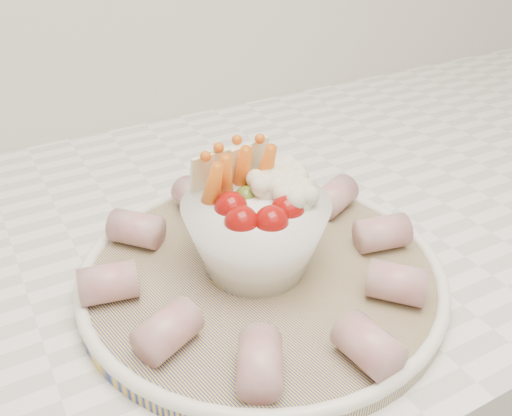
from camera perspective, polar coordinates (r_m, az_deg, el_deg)
serving_platter at (r=0.54m, az=0.58°, el=-6.50°), size 0.39×0.39×0.02m
veggie_bowl at (r=0.52m, az=0.09°, el=-1.80°), size 0.13×0.13×0.11m
cured_meat_rolls at (r=0.52m, az=0.50°, el=-4.73°), size 0.31×0.31×0.03m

